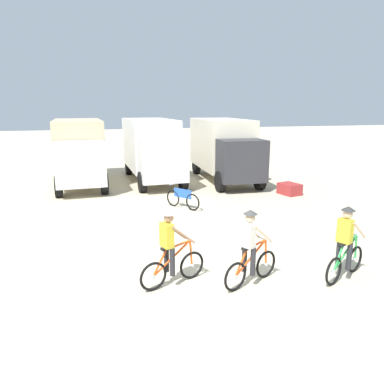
# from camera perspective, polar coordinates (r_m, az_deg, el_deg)

# --- Properties ---
(ground_plane) EXTENTS (120.00, 120.00, 0.00)m
(ground_plane) POSITION_cam_1_polar(r_m,az_deg,el_deg) (9.40, 5.95, -12.36)
(ground_plane) COLOR beige
(box_truck_tan_camper) EXTENTS (2.62, 6.83, 3.35)m
(box_truck_tan_camper) POSITION_cam_1_polar(r_m,az_deg,el_deg) (20.15, -17.17, 6.44)
(box_truck_tan_camper) COLOR #CCB78E
(box_truck_tan_camper) RESTS_ON ground
(box_truck_white_box) EXTENTS (2.59, 6.82, 3.35)m
(box_truck_white_box) POSITION_cam_1_polar(r_m,az_deg,el_deg) (20.33, -6.30, 7.00)
(box_truck_white_box) COLOR white
(box_truck_white_box) RESTS_ON ground
(box_truck_cream_rv) EXTENTS (2.65, 6.84, 3.35)m
(box_truck_cream_rv) POSITION_cam_1_polar(r_m,az_deg,el_deg) (20.38, 4.99, 7.04)
(box_truck_cream_rv) COLOR beige
(box_truck_cream_rv) RESTS_ON ground
(cyclist_orange_shirt) EXTENTS (1.65, 0.73, 1.82)m
(cyclist_orange_shirt) POSITION_cam_1_polar(r_m,az_deg,el_deg) (8.43, -3.33, -9.12)
(cyclist_orange_shirt) COLOR black
(cyclist_orange_shirt) RESTS_ON ground
(cyclist_cowboy_hat) EXTENTS (1.60, 0.82, 1.82)m
(cyclist_cowboy_hat) POSITION_cam_1_polar(r_m,az_deg,el_deg) (8.54, 9.05, -8.98)
(cyclist_cowboy_hat) COLOR black
(cyclist_cowboy_hat) RESTS_ON ground
(cyclist_near_camera) EXTENTS (1.58, 0.85, 1.82)m
(cyclist_near_camera) POSITION_cam_1_polar(r_m,az_deg,el_deg) (9.42, 22.80, -7.73)
(cyclist_near_camera) COLOR black
(cyclist_near_camera) RESTS_ON ground
(bicycle_spare) EXTENTS (1.05, 1.44, 0.97)m
(bicycle_spare) POSITION_cam_1_polar(r_m,az_deg,el_deg) (14.81, -1.48, -1.05)
(bicycle_spare) COLOR black
(bicycle_spare) RESTS_ON ground
(supply_crate) EXTENTS (0.95, 1.11, 0.52)m
(supply_crate) POSITION_cam_1_polar(r_m,az_deg,el_deg) (17.78, 14.95, 0.46)
(supply_crate) COLOR #9E2D2D
(supply_crate) RESTS_ON ground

